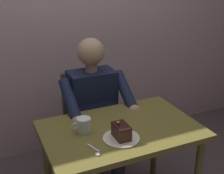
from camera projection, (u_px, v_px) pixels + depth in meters
The scene contains 7 objects.
dining_table at pixel (121, 141), 2.01m from camera, with size 1.01×0.66×0.73m.
chair at pixel (89, 120), 2.58m from camera, with size 0.42×0.42×0.90m.
seated_person at pixel (96, 113), 2.38m from camera, with size 0.53×0.58×1.21m.
dessert_plate at pixel (121, 138), 1.84m from camera, with size 0.22×0.22×0.01m, color silver.
cake_slice at pixel (121, 131), 1.82m from camera, with size 0.08×0.13×0.11m.
coffee_cup at pixel (84, 125), 1.91m from camera, with size 0.12×0.09×0.09m.
dessert_spoon at pixel (96, 151), 1.71m from camera, with size 0.05×0.14×0.01m.
Camera 1 is at (0.76, 1.56, 1.70)m, focal length 48.76 mm.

